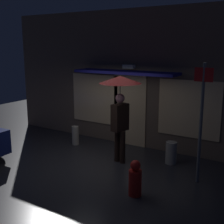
{
  "coord_description": "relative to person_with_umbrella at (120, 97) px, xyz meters",
  "views": [
    {
      "loc": [
        4.34,
        -5.8,
        3.05
      ],
      "look_at": [
        0.25,
        0.76,
        1.35
      ],
      "focal_mm": 48.14,
      "sensor_mm": 36.0,
      "label": 1
    }
  ],
  "objects": [
    {
      "name": "street_sign_post",
      "position": [
        2.13,
        -0.1,
        -0.26
      ],
      "size": [
        0.4,
        0.07,
        2.7
      ],
      "color": "#595B60",
      "rests_on": "ground"
    },
    {
      "name": "ground_plane",
      "position": [
        -0.49,
        -0.76,
        -1.78
      ],
      "size": [
        18.0,
        18.0,
        0.0
      ],
      "primitive_type": "plane",
      "color": "#26262B"
    },
    {
      "name": "fire_hydrant",
      "position": [
        1.21,
        -1.42,
        -1.42
      ],
      "size": [
        0.27,
        0.27,
        0.77
      ],
      "color": "#B21914",
      "rests_on": "ground"
    },
    {
      "name": "person_with_umbrella",
      "position": [
        0.0,
        0.0,
        0.0
      ],
      "size": [
        1.08,
        1.08,
        2.31
      ],
      "rotation": [
        0.0,
        0.0,
        1.34
      ],
      "color": "black",
      "rests_on": "ground"
    },
    {
      "name": "sidewalk_bollard_2",
      "position": [
        1.2,
        0.63,
        -1.49
      ],
      "size": [
        0.29,
        0.29,
        0.59
      ],
      "primitive_type": "cylinder",
      "color": "#9E998E",
      "rests_on": "ground"
    },
    {
      "name": "sidewalk_bollard",
      "position": [
        -1.93,
        0.52,
        -1.48
      ],
      "size": [
        0.22,
        0.22,
        0.59
      ],
      "primitive_type": "cylinder",
      "color": "#B2A899",
      "rests_on": "ground"
    },
    {
      "name": "building_facade",
      "position": [
        -0.48,
        1.58,
        0.27
      ],
      "size": [
        9.19,
        1.0,
        4.13
      ],
      "color": "brown",
      "rests_on": "ground"
    }
  ]
}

